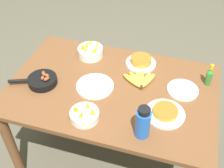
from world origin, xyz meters
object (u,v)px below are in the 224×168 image
at_px(frittata_plate_side, 165,113).
at_px(fruit_bowl_mango, 90,51).
at_px(banana_bunch, 140,80).
at_px(empty_plate_near_front, 183,90).
at_px(empty_plate_far_left, 95,86).
at_px(water_bottle, 143,123).
at_px(hot_sauce_bottle, 209,76).
at_px(fruit_bowl_citrus, 84,115).
at_px(skillet, 42,81).
at_px(frittata_plate_center, 141,61).

xyz_separation_m(frittata_plate_side, fruit_bowl_mango, (-0.65, 0.44, 0.02)).
xyz_separation_m(banana_bunch, empty_plate_near_front, (0.30, -0.00, -0.01)).
height_order(empty_plate_far_left, water_bottle, water_bottle).
relative_size(frittata_plate_side, water_bottle, 1.15).
relative_size(frittata_plate_side, hot_sauce_bottle, 1.50).
distance_m(empty_plate_far_left, fruit_bowl_citrus, 0.29).
xyz_separation_m(banana_bunch, skillet, (-0.65, -0.21, 0.01)).
height_order(frittata_plate_center, fruit_bowl_mango, fruit_bowl_mango).
relative_size(empty_plate_far_left, hot_sauce_bottle, 1.56).
relative_size(skillet, fruit_bowl_mango, 1.65).
relative_size(frittata_plate_side, empty_plate_far_left, 0.96).
xyz_separation_m(banana_bunch, fruit_bowl_mango, (-0.44, 0.19, 0.02)).
bearing_deg(empty_plate_near_front, fruit_bowl_citrus, -142.70).
relative_size(frittata_plate_center, empty_plate_far_left, 0.88).
xyz_separation_m(empty_plate_far_left, fruit_bowl_citrus, (0.03, -0.28, 0.02)).
bearing_deg(fruit_bowl_citrus, empty_plate_far_left, 96.60).
bearing_deg(frittata_plate_side, empty_plate_far_left, 167.07).
xyz_separation_m(frittata_plate_center, fruit_bowl_citrus, (-0.21, -0.62, 0.01)).
distance_m(empty_plate_far_left, hot_sauce_bottle, 0.78).
distance_m(empty_plate_near_front, fruit_bowl_citrus, 0.69).
xyz_separation_m(water_bottle, hot_sauce_bottle, (0.34, 0.56, -0.03)).
height_order(empty_plate_far_left, hot_sauce_bottle, hot_sauce_bottle).
bearing_deg(frittata_plate_side, water_bottle, -119.64).
xyz_separation_m(frittata_plate_center, hot_sauce_bottle, (0.49, -0.08, 0.05)).
height_order(skillet, empty_plate_near_front, skillet).
xyz_separation_m(skillet, hot_sauce_bottle, (1.10, 0.33, 0.04)).
bearing_deg(fruit_bowl_mango, banana_bunch, -23.73).
height_order(frittata_plate_center, frittata_plate_side, frittata_plate_center).
bearing_deg(banana_bunch, frittata_plate_center, 100.82).
distance_m(frittata_plate_side, fruit_bowl_mango, 0.79).
height_order(frittata_plate_center, hot_sauce_bottle, hot_sauce_bottle).
height_order(frittata_plate_center, empty_plate_far_left, frittata_plate_center).
distance_m(empty_plate_near_front, fruit_bowl_mango, 0.76).
height_order(fruit_bowl_mango, water_bottle, water_bottle).
bearing_deg(skillet, water_bottle, 141.44).
relative_size(water_bottle, hot_sauce_bottle, 1.30).
relative_size(frittata_plate_center, fruit_bowl_mango, 1.17).
bearing_deg(skillet, hot_sauce_bottle, 174.91).
distance_m(frittata_plate_center, water_bottle, 0.66).
bearing_deg(empty_plate_near_front, banana_bunch, 179.47).
height_order(skillet, fruit_bowl_mango, fruit_bowl_mango).
bearing_deg(fruit_bowl_citrus, water_bottle, -2.75).
relative_size(frittata_plate_center, water_bottle, 1.05).
bearing_deg(banana_bunch, empty_plate_far_left, -154.35).
distance_m(fruit_bowl_mango, water_bottle, 0.84).
relative_size(banana_bunch, fruit_bowl_citrus, 1.36).
bearing_deg(fruit_bowl_mango, frittata_plate_center, 1.19).
distance_m(frittata_plate_center, hot_sauce_bottle, 0.50).
bearing_deg(hot_sauce_bottle, frittata_plate_side, -122.62).
distance_m(frittata_plate_side, hot_sauce_bottle, 0.44).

